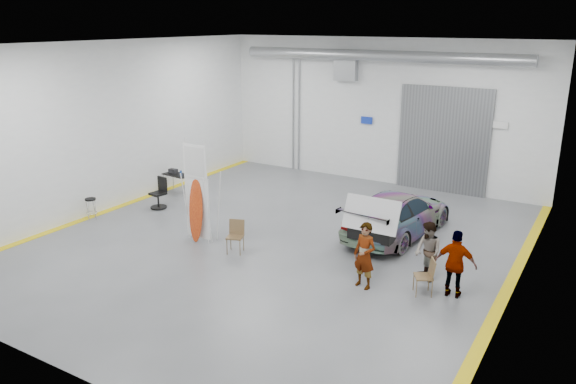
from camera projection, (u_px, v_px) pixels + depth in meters
The scene contains 13 objects.
ground at pixel (278, 241), 17.67m from camera, with size 16.00×16.00×0.00m, color #5C5E63.
room_shell at pixel (320, 103), 18.17m from camera, with size 14.02×16.18×6.01m.
sedan_car at pixel (397, 214), 17.98m from camera, with size 1.99×4.89×1.42m, color silver.
person_a at pixel (365, 255), 14.36m from camera, with size 0.64×0.42×1.77m, color #987653.
person_b at pixel (428, 252), 14.79m from camera, with size 0.79×0.61×1.62m, color #476882.
person_c at pixel (456, 264), 13.87m from camera, with size 1.02×0.42×1.76m, color olive.
surfboard_display at pixel (196, 201), 17.26m from camera, with size 0.93×0.27×3.28m.
folding_chair_near at pixel (236, 243), 16.69m from camera, with size 0.59×0.62×0.98m.
folding_chair_far at pixel (423, 283), 14.16m from camera, with size 0.60×0.72×0.95m.
shop_stool at pixel (91, 209), 19.45m from camera, with size 0.39×0.39×0.76m.
work_table at pixel (176, 174), 22.47m from camera, with size 1.23×0.71×0.96m.
office_chair at pixel (159, 195), 20.63m from camera, with size 0.60×0.61×1.13m.
trunk_lid at pixel (372, 211), 15.96m from camera, with size 1.65×1.00×0.04m, color silver.
Camera 1 is at (8.71, -13.94, 6.66)m, focal length 35.00 mm.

